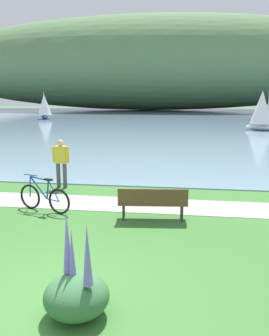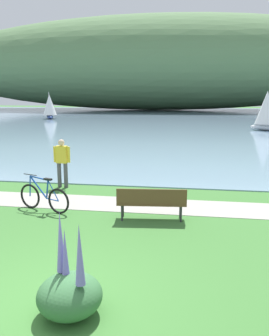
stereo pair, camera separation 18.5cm
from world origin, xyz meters
The scene contains 10 objects.
ground_plane centered at (0.00, 0.00, 0.00)m, with size 200.00×200.00×0.00m, color #3D7533.
bay_water centered at (0.00, 47.41, 0.02)m, with size 180.00×80.00×0.04m, color #7A99B2.
distant_hillside centered at (-5.97, 73.41, 9.70)m, with size 101.34×28.00×19.32m, color #567A4C.
shoreline_path centered at (0.00, 5.30, 0.01)m, with size 60.00×1.50×0.01m, color #A39E93.
park_bench_near_camera centered at (1.28, 4.05, 0.52)m, with size 1.84×0.66×0.88m.
bicycle_leaning_near_bench centered at (-1.80, 4.35, 0.40)m, with size 1.69×0.64×1.01m.
person_at_shoreline centered at (-2.21, 6.98, 0.98)m, with size 0.61×0.23×1.71m.
echium_bush_beside_closest centered at (0.55, -0.26, 0.37)m, with size 0.97×0.97×1.57m.
sailboat_nearest_to_shore centered at (8.91, 29.47, 1.87)m, with size 3.40×2.61×3.89m.
sailboat_mid_bay centered at (-16.67, 41.53, 1.73)m, with size 2.43×3.12×3.59m.
Camera 2 is at (2.25, -4.87, 3.22)m, focal length 38.46 mm.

